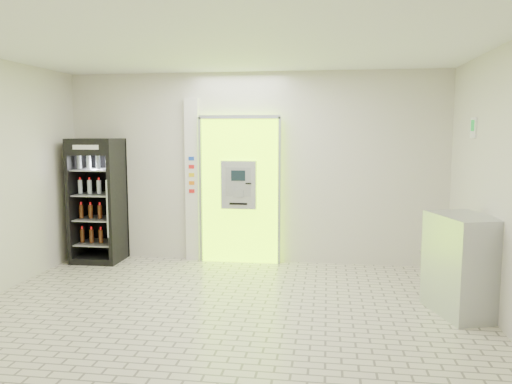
# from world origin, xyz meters

# --- Properties ---
(ground) EXTENTS (6.00, 6.00, 0.00)m
(ground) POSITION_xyz_m (0.00, 0.00, 0.00)
(ground) COLOR beige
(ground) RESTS_ON ground
(room_shell) EXTENTS (6.00, 6.00, 6.00)m
(room_shell) POSITION_xyz_m (0.00, 0.00, 1.84)
(room_shell) COLOR beige
(room_shell) RESTS_ON ground
(atm_assembly) EXTENTS (1.30, 0.24, 2.33)m
(atm_assembly) POSITION_xyz_m (-0.20, 2.41, 1.17)
(atm_assembly) COLOR #9EFF00
(atm_assembly) RESTS_ON ground
(pillar) EXTENTS (0.22, 0.11, 2.60)m
(pillar) POSITION_xyz_m (-0.98, 2.45, 1.30)
(pillar) COLOR silver
(pillar) RESTS_ON ground
(beverage_cooler) EXTENTS (0.74, 0.70, 1.97)m
(beverage_cooler) POSITION_xyz_m (-2.46, 2.17, 0.94)
(beverage_cooler) COLOR black
(beverage_cooler) RESTS_ON ground
(steel_cabinet) EXTENTS (0.82, 0.99, 1.14)m
(steel_cabinet) POSITION_xyz_m (2.71, 0.50, 0.57)
(steel_cabinet) COLOR #ABADB3
(steel_cabinet) RESTS_ON ground
(exit_sign) EXTENTS (0.02, 0.22, 0.26)m
(exit_sign) POSITION_xyz_m (2.99, 1.40, 2.12)
(exit_sign) COLOR white
(exit_sign) RESTS_ON room_shell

